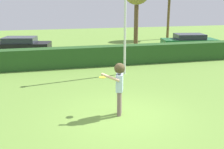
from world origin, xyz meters
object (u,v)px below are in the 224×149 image
object	(u,v)px
parked_car_black	(20,45)
parked_car_green	(189,41)
person	(119,82)
frisbee	(102,77)
lamppost	(125,16)

from	to	relation	value
parked_car_black	parked_car_green	world-z (taller)	same
person	parked_car_black	bearing A→B (deg)	107.90
parked_car_black	person	bearing A→B (deg)	-72.10
person	parked_car_black	distance (m)	12.82
frisbee	parked_car_green	bearing A→B (deg)	48.44
parked_car_green	frisbee	bearing A→B (deg)	-131.56
person	parked_car_green	bearing A→B (deg)	51.05
frisbee	lamppost	world-z (taller)	lamppost
frisbee	parked_car_black	bearing A→B (deg)	106.42
lamppost	parked_car_green	bearing A→B (deg)	39.40
person	parked_car_green	world-z (taller)	person
person	parked_car_black	size ratio (longest dim) A/B	0.40
frisbee	parked_car_black	world-z (taller)	parked_car_black
lamppost	parked_car_black	xyz separation A→B (m)	(-5.68, 7.10, -2.30)
lamppost	parked_car_black	world-z (taller)	lamppost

